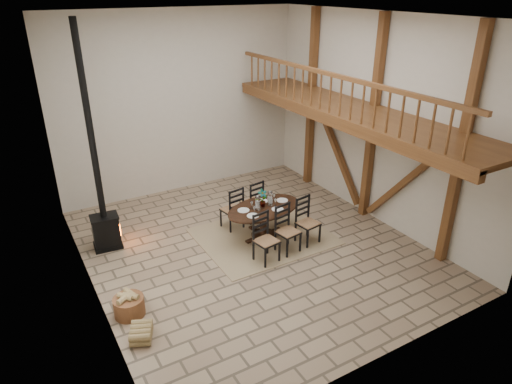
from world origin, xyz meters
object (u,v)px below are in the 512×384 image
dining_table (267,223)px  wood_stove (102,203)px  log_basket (129,305)px  log_stack (141,333)px

dining_table → wood_stove: 3.76m
log_basket → log_stack: size_ratio=0.95×
log_basket → log_stack: 0.73m
wood_stove → log_stack: bearing=-89.0°
dining_table → log_basket: size_ratio=4.14×
wood_stove → log_basket: wood_stove is taller
wood_stove → log_basket: bearing=-90.1°
log_stack → dining_table: bearing=26.4°
dining_table → log_stack: (-3.61, -1.79, -0.31)m
log_stack → log_basket: bearing=89.6°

